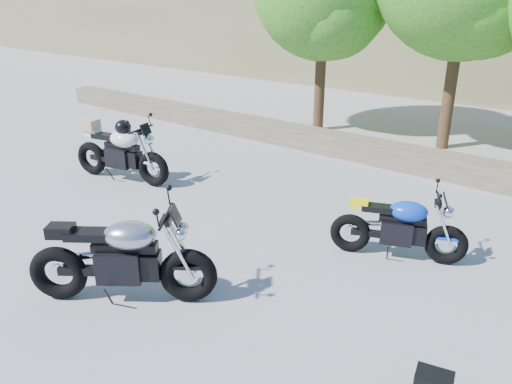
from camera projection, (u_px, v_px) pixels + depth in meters
ground at (202, 258)px, 7.13m from camera, size 90.00×90.00×0.00m
stone_wall at (374, 152)px, 11.05m from camera, size 22.00×0.55×0.50m
silver_bike at (123, 259)px, 5.97m from camera, size 1.96×1.50×1.16m
white_bike at (120, 151)px, 9.89m from camera, size 2.24×0.80×1.25m
blue_bike at (399, 228)px, 6.98m from camera, size 1.82×0.88×0.95m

